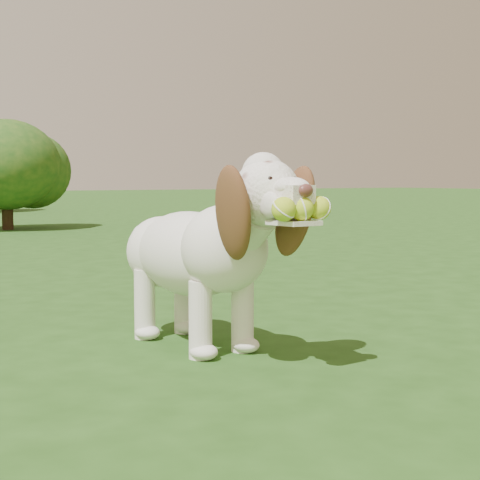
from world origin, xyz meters
TOP-DOWN VIEW (x-y plane):
  - ground at (0.00, 0.00)m, footprint 80.00×80.00m
  - dog at (0.05, -0.38)m, footprint 0.48×1.27m
  - shrub_c at (1.19, 7.55)m, footprint 1.51×1.51m

SIDE VIEW (x-z plane):
  - ground at x=0.00m, z-range 0.00..0.00m
  - dog at x=0.05m, z-range 0.03..0.85m
  - shrub_c at x=1.19m, z-range 0.14..1.71m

